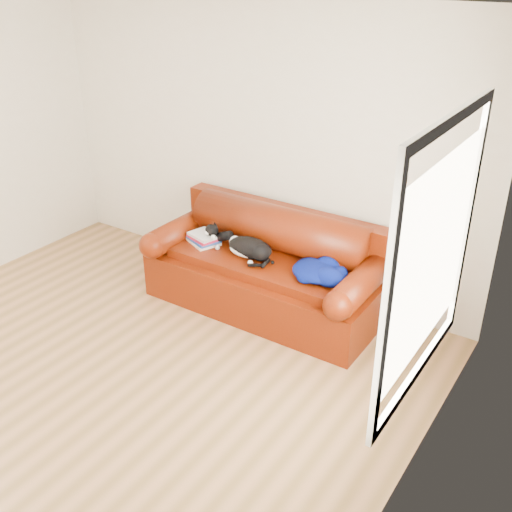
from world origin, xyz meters
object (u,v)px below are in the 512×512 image
(blanket, at_px, (319,271))
(cat, at_px, (249,248))
(book_stack, at_px, (204,238))
(sofa_base, at_px, (265,283))

(blanket, bearing_deg, cat, 179.81)
(book_stack, bearing_deg, sofa_base, 6.49)
(sofa_base, xyz_separation_m, blanket, (0.57, -0.07, 0.33))
(cat, bearing_deg, blanket, 15.06)
(sofa_base, height_order, blanket, blanket)
(sofa_base, bearing_deg, blanket, -7.21)
(book_stack, xyz_separation_m, cat, (0.50, 0.00, 0.04))
(cat, height_order, blanket, cat)
(sofa_base, bearing_deg, book_stack, -173.51)
(cat, distance_m, blanket, 0.69)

